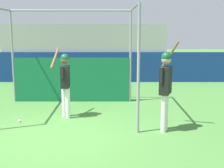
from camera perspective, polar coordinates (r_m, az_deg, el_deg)
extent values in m
plane|color=#477F38|center=(7.36, -10.19, -9.53)|extent=(60.00, 60.00, 0.00)
cube|color=navy|center=(14.42, -5.10, 3.10)|extent=(24.00, 0.12, 1.38)
cube|color=#9E9E99|center=(15.61, -4.72, 5.95)|extent=(7.60, 2.40, 2.63)
cube|color=navy|center=(15.36, -16.36, 5.94)|extent=(0.45, 0.40, 0.10)
cube|color=navy|center=(15.52, -16.21, 6.83)|extent=(0.45, 0.06, 0.40)
cube|color=navy|center=(15.22, -14.36, 5.99)|extent=(0.45, 0.40, 0.10)
cube|color=navy|center=(15.38, -14.23, 6.90)|extent=(0.45, 0.06, 0.40)
cube|color=navy|center=(15.09, -12.32, 6.04)|extent=(0.45, 0.40, 0.10)
cube|color=navy|center=(15.25, -12.21, 6.95)|extent=(0.45, 0.06, 0.40)
cube|color=navy|center=(14.99, -10.26, 6.09)|extent=(0.45, 0.40, 0.10)
cube|color=navy|center=(15.15, -10.16, 7.00)|extent=(0.45, 0.06, 0.40)
cube|color=navy|center=(14.90, -8.16, 6.12)|extent=(0.45, 0.40, 0.10)
cube|color=navy|center=(15.06, -8.09, 7.04)|extent=(0.45, 0.06, 0.40)
cube|color=navy|center=(14.83, -6.05, 6.15)|extent=(0.45, 0.40, 0.10)
cube|color=navy|center=(14.99, -5.99, 7.08)|extent=(0.45, 0.06, 0.40)
cube|color=navy|center=(14.78, -3.92, 6.17)|extent=(0.45, 0.40, 0.10)
cube|color=navy|center=(14.95, -3.88, 7.10)|extent=(0.45, 0.06, 0.40)
cube|color=navy|center=(14.75, -1.77, 6.18)|extent=(0.45, 0.40, 0.10)
cube|color=navy|center=(14.92, -1.75, 7.11)|extent=(0.45, 0.06, 0.40)
cube|color=navy|center=(14.75, 0.38, 6.18)|extent=(0.45, 0.40, 0.10)
cube|color=navy|center=(14.91, 0.37, 7.11)|extent=(0.45, 0.06, 0.40)
cube|color=navy|center=(14.76, 2.53, 6.18)|extent=(0.45, 0.40, 0.10)
cube|color=navy|center=(14.93, 2.50, 7.11)|extent=(0.45, 0.06, 0.40)
cube|color=navy|center=(14.79, 4.67, 6.16)|extent=(0.45, 0.40, 0.10)
cube|color=navy|center=(14.96, 4.62, 7.09)|extent=(0.45, 0.06, 0.40)
cube|color=navy|center=(14.85, 6.79, 6.14)|extent=(0.45, 0.40, 0.10)
cube|color=navy|center=(15.01, 6.73, 7.06)|extent=(0.45, 0.06, 0.40)
cube|color=navy|center=(16.11, -15.63, 7.58)|extent=(0.45, 0.40, 0.10)
cube|color=navy|center=(16.28, -15.50, 8.42)|extent=(0.45, 0.06, 0.40)
cube|color=navy|center=(15.97, -13.71, 7.64)|extent=(0.45, 0.40, 0.10)
cube|color=navy|center=(16.14, -13.60, 8.49)|extent=(0.45, 0.06, 0.40)
cube|color=navy|center=(15.85, -11.76, 7.70)|extent=(0.45, 0.40, 0.10)
cube|color=navy|center=(16.02, -11.66, 8.55)|extent=(0.45, 0.06, 0.40)
cube|color=navy|center=(15.75, -9.79, 7.75)|extent=(0.45, 0.40, 0.10)
cube|color=navy|center=(15.92, -9.70, 8.61)|extent=(0.45, 0.06, 0.40)
cube|color=navy|center=(15.67, -7.79, 7.79)|extent=(0.45, 0.40, 0.10)
cube|color=navy|center=(15.84, -7.72, 8.65)|extent=(0.45, 0.06, 0.40)
cube|color=navy|center=(15.60, -5.77, 7.82)|extent=(0.45, 0.40, 0.10)
cube|color=navy|center=(15.77, -5.71, 8.69)|extent=(0.45, 0.06, 0.40)
cube|color=navy|center=(15.56, -3.73, 7.85)|extent=(0.45, 0.40, 0.10)
cube|color=navy|center=(15.73, -3.70, 8.71)|extent=(0.45, 0.06, 0.40)
cube|color=navy|center=(15.53, -1.69, 7.86)|extent=(0.45, 0.40, 0.10)
cube|color=navy|center=(15.70, -1.67, 8.73)|extent=(0.45, 0.06, 0.40)
cube|color=navy|center=(15.52, 0.36, 7.86)|extent=(0.45, 0.40, 0.10)
cube|color=navy|center=(15.70, 0.36, 8.73)|extent=(0.45, 0.06, 0.40)
cube|color=navy|center=(15.54, 2.41, 7.86)|extent=(0.45, 0.40, 0.10)
cube|color=navy|center=(15.71, 2.39, 8.72)|extent=(0.45, 0.06, 0.40)
cube|color=navy|center=(15.57, 4.45, 7.84)|extent=(0.45, 0.40, 0.10)
cube|color=navy|center=(15.74, 4.41, 8.70)|extent=(0.45, 0.06, 0.40)
cube|color=navy|center=(15.62, 6.48, 7.81)|extent=(0.45, 0.40, 0.10)
cube|color=navy|center=(15.79, 6.43, 8.68)|extent=(0.45, 0.06, 0.40)
cube|color=navy|center=(16.87, -14.96, 9.07)|extent=(0.45, 0.40, 0.10)
cube|color=navy|center=(17.05, -14.84, 9.86)|extent=(0.45, 0.06, 0.40)
cube|color=navy|center=(16.74, -13.12, 9.14)|extent=(0.45, 0.40, 0.10)
cube|color=navy|center=(16.91, -13.01, 9.94)|extent=(0.45, 0.06, 0.40)
cube|color=navy|center=(16.63, -11.25, 9.21)|extent=(0.45, 0.40, 0.10)
cube|color=navy|center=(16.80, -11.16, 10.00)|extent=(0.45, 0.06, 0.40)
cube|color=navy|center=(16.53, -9.36, 9.26)|extent=(0.45, 0.40, 0.10)
cube|color=navy|center=(16.70, -9.28, 10.06)|extent=(0.45, 0.06, 0.40)
cube|color=navy|center=(16.45, -7.44, 9.31)|extent=(0.45, 0.40, 0.10)
cube|color=navy|center=(16.62, -7.38, 10.11)|extent=(0.45, 0.06, 0.40)
cube|color=navy|center=(16.39, -5.51, 9.34)|extent=(0.45, 0.40, 0.10)
cube|color=navy|center=(16.56, -5.46, 10.15)|extent=(0.45, 0.06, 0.40)
cube|color=navy|center=(16.34, -3.56, 9.37)|extent=(0.45, 0.40, 0.10)
cube|color=navy|center=(16.52, -3.53, 10.17)|extent=(0.45, 0.06, 0.40)
cube|color=navy|center=(16.32, -1.61, 9.38)|extent=(0.45, 0.40, 0.10)
cube|color=navy|center=(16.50, -1.60, 10.19)|extent=(0.45, 0.06, 0.40)
cube|color=navy|center=(16.31, 0.35, 9.38)|extent=(0.45, 0.40, 0.10)
cube|color=navy|center=(16.49, 0.35, 10.19)|extent=(0.45, 0.06, 0.40)
cube|color=navy|center=(16.32, 2.31, 9.38)|extent=(0.45, 0.40, 0.10)
cube|color=navy|center=(16.50, 2.29, 10.18)|extent=(0.45, 0.06, 0.40)
cube|color=navy|center=(16.35, 4.26, 9.36)|extent=(0.45, 0.40, 0.10)
cube|color=navy|center=(16.53, 4.22, 10.16)|extent=(0.45, 0.06, 0.40)
cube|color=navy|center=(16.40, 6.20, 9.33)|extent=(0.45, 0.40, 0.10)
cube|color=navy|center=(16.58, 6.15, 10.13)|extent=(0.45, 0.06, 0.40)
cylinder|color=gray|center=(7.24, 4.91, 2.60)|extent=(0.07, 0.07, 3.02)
cylinder|color=gray|center=(10.90, -17.65, 4.71)|extent=(0.07, 0.07, 3.02)
cylinder|color=gray|center=(10.41, 3.44, 4.93)|extent=(0.07, 0.07, 3.02)
cylinder|color=gray|center=(8.79, 4.17, 13.82)|extent=(0.06, 3.20, 0.06)
cylinder|color=gray|center=(10.45, -7.55, 13.19)|extent=(3.92, 0.06, 0.06)
cube|color=#14663D|center=(10.56, -7.28, 0.75)|extent=(3.85, 0.03, 1.49)
cylinder|color=white|center=(8.67, -8.06, -3.50)|extent=(0.14, 0.14, 0.85)
cylinder|color=white|center=(8.87, -8.71, -3.21)|extent=(0.14, 0.14, 0.85)
cube|color=black|center=(8.63, -8.51, 1.34)|extent=(0.24, 0.43, 0.60)
sphere|color=brown|center=(8.57, -8.59, 4.43)|extent=(0.21, 0.21, 0.21)
sphere|color=#144C2D|center=(8.57, -8.60, 4.75)|extent=(0.22, 0.22, 0.22)
cylinder|color=black|center=(8.40, -8.96, 2.02)|extent=(0.07, 0.07, 0.33)
cylinder|color=black|center=(8.83, -8.65, 2.43)|extent=(0.07, 0.07, 0.33)
cylinder|color=brown|center=(8.85, -10.35, 4.76)|extent=(0.16, 0.74, 0.54)
sphere|color=brown|center=(8.78, -8.10, 3.16)|extent=(0.08, 0.08, 0.08)
cylinder|color=white|center=(7.56, 9.48, -5.33)|extent=(0.17, 0.17, 0.92)
cylinder|color=white|center=(7.75, 9.80, -4.95)|extent=(0.17, 0.17, 0.92)
cube|color=black|center=(7.49, 9.82, 0.65)|extent=(0.37, 0.50, 0.65)
sphere|color=tan|center=(7.42, 9.94, 4.46)|extent=(0.23, 0.23, 0.23)
sphere|color=#144C2D|center=(7.42, 9.95, 4.86)|extent=(0.24, 0.24, 0.24)
cylinder|color=black|center=(7.25, 9.16, 1.53)|extent=(0.09, 0.09, 0.36)
cylinder|color=black|center=(7.70, 9.93, 2.01)|extent=(0.09, 0.09, 0.36)
cylinder|color=brown|center=(7.77, 10.54, 5.13)|extent=(0.42, 0.44, 0.74)
sphere|color=brown|center=(7.61, 9.34, 2.38)|extent=(0.08, 0.08, 0.08)
sphere|color=white|center=(8.69, -16.51, -6.45)|extent=(0.07, 0.07, 0.07)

